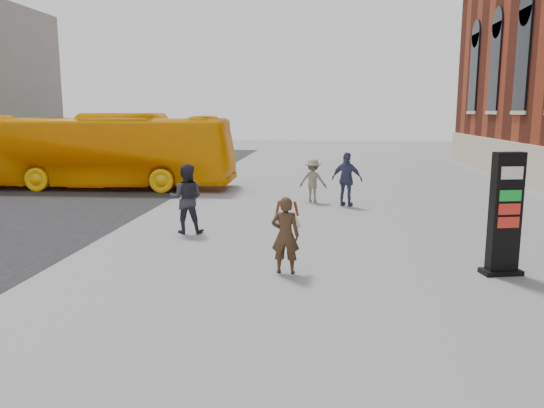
# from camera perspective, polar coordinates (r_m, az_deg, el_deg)

# --- Properties ---
(ground) EXTENTS (100.00, 100.00, 0.00)m
(ground) POSITION_cam_1_polar(r_m,az_deg,el_deg) (10.15, 1.64, -8.41)
(ground) COLOR #9E9EA3
(info_pylon) EXTENTS (0.84, 0.55, 2.43)m
(info_pylon) POSITION_cam_1_polar(r_m,az_deg,el_deg) (11.30, 23.78, -1.02)
(info_pylon) COLOR black
(info_pylon) RESTS_ON ground
(woman) EXTENTS (0.60, 0.55, 1.55)m
(woman) POSITION_cam_1_polar(r_m,az_deg,el_deg) (10.51, 1.45, -3.26)
(woman) COLOR #332113
(woman) RESTS_ON ground
(bus) EXTENTS (11.34, 2.89, 3.14)m
(bus) POSITION_cam_1_polar(r_m,az_deg,el_deg) (23.53, -18.08, 5.46)
(bus) COLOR #F7A905
(bus) RESTS_ON road
(pedestrian_a) EXTENTS (0.95, 0.77, 1.84)m
(pedestrian_a) POSITION_cam_1_polar(r_m,az_deg,el_deg) (14.19, -9.19, 0.58)
(pedestrian_a) COLOR #292932
(pedestrian_a) RESTS_ON ground
(pedestrian_b) EXTENTS (1.07, 0.72, 1.54)m
(pedestrian_b) POSITION_cam_1_polar(r_m,az_deg,el_deg) (18.97, 4.42, 2.53)
(pedestrian_b) COLOR #786E5C
(pedestrian_b) RESTS_ON ground
(pedestrian_c) EXTENTS (1.17, 0.80, 1.84)m
(pedestrian_c) POSITION_cam_1_polar(r_m,az_deg,el_deg) (18.22, 8.06, 2.64)
(pedestrian_c) COLOR #3B3F67
(pedestrian_c) RESTS_ON ground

